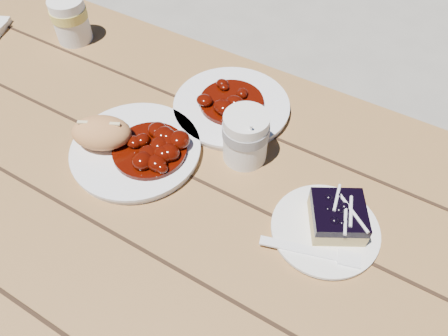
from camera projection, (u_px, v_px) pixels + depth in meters
The scene contains 12 objects.
ground at pixel (112, 298), 1.41m from camera, with size 60.00×60.00×0.00m, color gray.
picnic_table at pixel (59, 191), 0.95m from camera, with size 2.00×1.55×0.75m.
main_plate at pixel (136, 151), 0.80m from camera, with size 0.23×0.23×0.02m, color white.
goulash_stew at pixel (149, 144), 0.77m from camera, with size 0.13×0.13×0.04m, color #470A02, non-canonical shape.
bread_roll at pixel (102, 133), 0.78m from camera, with size 0.11×0.07×0.06m, color tan.
dessert_plate at pixel (325, 230), 0.70m from camera, with size 0.17×0.17×0.01m, color white.
blueberry_cake at pixel (338, 216), 0.68m from camera, with size 0.11×0.11×0.05m.
fork_dessert at pixel (300, 248), 0.67m from camera, with size 0.03×0.16×0.01m, color white, non-canonical shape.
coffee_cup at pixel (245, 137), 0.77m from camera, with size 0.08×0.08×0.10m, color white.
second_plate at pixel (231, 107), 0.88m from camera, with size 0.23×0.23×0.02m, color white.
second_stew at pixel (232, 96), 0.85m from camera, with size 0.13×0.13×0.04m, color #470A02, non-canonical shape.
second_cup at pixel (71, 20), 1.00m from camera, with size 0.08×0.08×0.10m, color white.
Camera 1 is at (0.60, -0.30, 1.36)m, focal length 35.00 mm.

